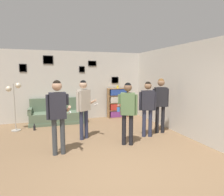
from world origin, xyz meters
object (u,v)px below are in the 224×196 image
person_player_foreground_left (58,109)px  person_player_foreground_center (84,103)px  person_spectator_far_right (161,100)px  drinking_cup (118,87)px  floor_lamp (14,96)px  person_watcher_holding_cup (128,107)px  bookshelf (118,103)px  person_spectator_near_bookshelf (148,103)px  couch (58,115)px  bottle_on_floor (34,128)px

person_player_foreground_left → person_player_foreground_center: bearing=50.3°
person_spectator_far_right → drinking_cup: (-0.50, 2.49, 0.24)m
floor_lamp → person_watcher_holding_cup: size_ratio=0.96×
bookshelf → drinking_cup: (-0.01, 0.00, 0.67)m
person_player_foreground_left → person_player_foreground_center: size_ratio=1.02×
floor_lamp → person_spectator_near_bookshelf: person_spectator_near_bookshelf is taller
person_watcher_holding_cup → person_spectator_near_bookshelf: person_watcher_holding_cup is taller
bookshelf → person_watcher_holding_cup: 3.29m
couch → person_watcher_holding_cup: (1.58, -2.95, 0.69)m
floor_lamp → person_spectator_far_right: bearing=-20.9°
bookshelf → person_player_foreground_center: bearing=-128.6°
floor_lamp → drinking_cup: (3.80, 0.85, 0.16)m
person_watcher_holding_cup → person_spectator_far_right: 1.52m
floor_lamp → bottle_on_floor: floor_lamp is taller
person_player_foreground_left → person_player_foreground_center: person_player_foreground_left is taller
floor_lamp → person_spectator_far_right: (4.29, -1.64, -0.08)m
person_player_foreground_left → bottle_on_floor: person_player_foreground_left is taller
person_watcher_holding_cup → bottle_on_floor: size_ratio=7.32×
person_spectator_far_right → couch: bearing=142.2°
floor_lamp → drinking_cup: size_ratio=13.66×
drinking_cup → bottle_on_floor: bearing=-163.2°
person_spectator_near_bookshelf → floor_lamp: bearing=153.6°
person_player_foreground_center → drinking_cup: size_ratio=14.66×
floor_lamp → bottle_on_floor: (0.56, -0.13, -1.04)m
bookshelf → drinking_cup: 0.67m
person_spectator_near_bookshelf → couch: bearing=133.6°
person_player_foreground_center → person_spectator_far_right: size_ratio=0.98×
person_spectator_near_bookshelf → bottle_on_floor: size_ratio=7.30×
person_player_foreground_left → person_spectator_near_bookshelf: 2.59m
bottle_on_floor → person_spectator_far_right: bearing=-22.0°
person_player_foreground_left → person_spectator_near_bookshelf: bearing=11.6°
person_player_foreground_center → bottle_on_floor: (-1.38, 1.35, -0.93)m
drinking_cup → person_player_foreground_center: bearing=-128.5°
person_watcher_holding_cup → person_spectator_near_bookshelf: (0.81, 0.44, -0.00)m
couch → bottle_on_floor: size_ratio=9.02×
couch → person_spectator_near_bookshelf: bearing=-46.4°
drinking_cup → person_watcher_holding_cup: bearing=-105.5°
floor_lamp → person_player_foreground_center: bearing=-37.2°
person_player_foreground_left → couch: bearing=87.4°
bookshelf → person_spectator_far_right: 2.57m
person_spectator_far_right → drinking_cup: bearing=101.3°
person_spectator_far_right → drinking_cup: person_spectator_far_right is taller
floor_lamp → person_watcher_holding_cup: 3.72m
bookshelf → person_spectator_near_bookshelf: person_spectator_near_bookshelf is taller
person_player_foreground_left → person_spectator_near_bookshelf: size_ratio=1.05×
person_player_foreground_left → drinking_cup: (2.60, 3.22, 0.23)m
couch → drinking_cup: 2.65m
bookshelf → person_spectator_near_bookshelf: 2.73m
person_player_foreground_center → bookshelf: bearing=51.4°
person_spectator_far_right → drinking_cup: size_ratio=14.94×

